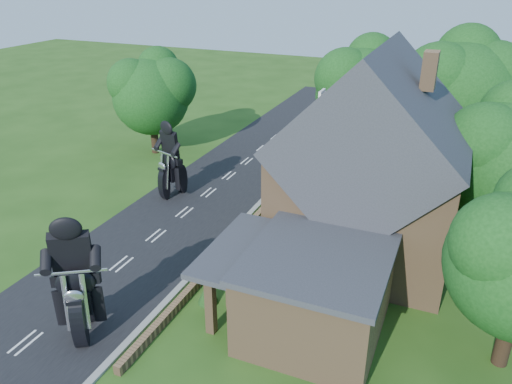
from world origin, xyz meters
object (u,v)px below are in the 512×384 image
at_px(garden_wall, 244,231).
at_px(motorcycle_lead, 83,318).
at_px(annex, 313,291).
at_px(motorcycle_follow, 173,185).
at_px(house, 371,170).

bearing_deg(garden_wall, motorcycle_lead, -104.49).
height_order(annex, motorcycle_follow, annex).
xyz_separation_m(garden_wall, motorcycle_follow, (-6.10, 2.74, 0.53)).
relative_size(annex, motorcycle_lead, 4.15).
bearing_deg(garden_wall, motorcycle_follow, 155.79).
height_order(annex, motorcycle_lead, annex).
bearing_deg(motorcycle_follow, garden_wall, 173.93).
xyz_separation_m(house, motorcycle_lead, (-8.70, -10.68, -3.55)).
height_order(garden_wall, motorcycle_lead, motorcycle_lead).
height_order(house, motorcycle_lead, house).
relative_size(annex, motorcycle_follow, 4.48).
bearing_deg(annex, motorcycle_follow, 143.79).
distance_m(house, motorcycle_lead, 14.23).
bearing_deg(garden_wall, house, 9.17).
bearing_deg(motorcycle_lead, annex, 173.40).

